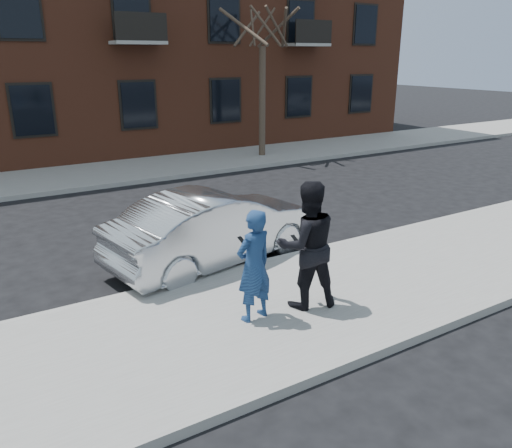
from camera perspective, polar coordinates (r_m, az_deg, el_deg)
ground at (r=9.65m, az=12.53°, el=-6.37°), size 100.00×100.00×0.00m
near_sidewalk at (r=9.46m, az=13.60°, el=-6.48°), size 50.00×3.50×0.15m
near_curb at (r=10.69m, az=6.88°, el=-3.08°), size 50.00×0.10×0.15m
far_sidewalk at (r=18.95m, az=-11.44°, el=6.34°), size 50.00×3.50×0.15m
far_curb at (r=17.30m, az=-9.37°, el=5.30°), size 50.00×0.10×0.15m
apartment_building at (r=25.65m, az=-13.50°, el=23.04°), size 24.30×10.30×12.30m
street_tree at (r=20.32m, az=0.75°, el=22.98°), size 3.60×3.60×6.80m
silver_sedan at (r=10.05m, az=-4.59°, el=-0.34°), size 4.75×2.41×1.49m
man_hoodie at (r=7.49m, az=-0.24°, el=-4.79°), size 0.71×0.54×1.76m
man_peacoat at (r=7.89m, az=5.85°, el=-2.41°), size 1.18×1.02×2.07m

